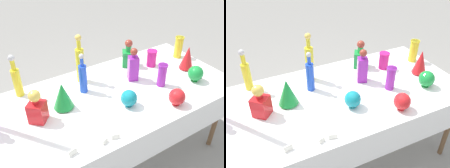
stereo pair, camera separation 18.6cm
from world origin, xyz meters
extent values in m
plane|color=gray|center=(0.00, 0.00, 0.00)|extent=(40.00, 40.00, 0.00)
cube|color=white|center=(0.00, 0.00, 0.74)|extent=(2.06, 0.97, 0.03)
cube|color=white|center=(0.00, -0.49, 0.62)|extent=(2.06, 0.01, 0.27)
cylinder|color=brown|center=(0.93, -0.38, 0.36)|extent=(0.04, 0.04, 0.73)
cylinder|color=brown|center=(0.93, 0.38, 0.36)|extent=(0.04, 0.04, 0.73)
cylinder|color=yellow|center=(-0.12, 0.31, 0.91)|extent=(0.07, 0.07, 0.30)
cylinder|color=yellow|center=(-0.12, 0.31, 1.10)|extent=(0.03, 0.03, 0.08)
sphere|color=gold|center=(-0.12, 0.31, 1.16)|extent=(0.05, 0.05, 0.05)
cylinder|color=blue|center=(-0.17, 0.16, 0.88)|extent=(0.06, 0.06, 0.24)
cylinder|color=blue|center=(-0.17, 0.16, 1.03)|extent=(0.03, 0.03, 0.07)
sphere|color=#B2B2B7|center=(-0.17, 0.16, 1.08)|extent=(0.04, 0.04, 0.04)
cylinder|color=yellow|center=(-0.62, 0.39, 0.87)|extent=(0.06, 0.06, 0.23)
cylinder|color=yellow|center=(-0.62, 0.39, 1.03)|extent=(0.03, 0.03, 0.09)
sphere|color=#B2B2B7|center=(-0.62, 0.39, 1.09)|extent=(0.05, 0.05, 0.05)
cube|color=purple|center=(0.27, 0.09, 0.87)|extent=(0.11, 0.11, 0.22)
cylinder|color=purple|center=(0.27, 0.09, 0.99)|extent=(0.03, 0.03, 0.03)
sphere|color=maroon|center=(0.27, 0.09, 1.03)|extent=(0.06, 0.06, 0.06)
cube|color=#198C38|center=(0.38, 0.31, 0.83)|extent=(0.15, 0.15, 0.15)
cylinder|color=#198C38|center=(0.38, 0.31, 0.94)|extent=(0.05, 0.05, 0.06)
sphere|color=maroon|center=(0.38, 0.31, 0.99)|extent=(0.07, 0.07, 0.07)
cube|color=red|center=(-0.59, 0.02, 0.83)|extent=(0.15, 0.15, 0.15)
cylinder|color=red|center=(-0.59, 0.02, 0.93)|extent=(0.05, 0.05, 0.04)
sphere|color=gold|center=(-0.59, 0.02, 0.97)|extent=(0.08, 0.08, 0.08)
cylinder|color=#C61972|center=(0.56, 0.19, 0.84)|extent=(0.09, 0.09, 0.16)
cylinder|color=#C61972|center=(0.56, 0.19, 0.91)|extent=(0.10, 0.10, 0.01)
cylinder|color=purple|center=(0.42, -0.11, 0.86)|extent=(0.07, 0.07, 0.20)
cylinder|color=purple|center=(0.42, -0.11, 0.95)|extent=(0.08, 0.08, 0.01)
cylinder|color=yellow|center=(0.90, 0.19, 0.87)|extent=(0.08, 0.08, 0.21)
cylinder|color=yellow|center=(0.90, 0.19, 0.97)|extent=(0.09, 0.09, 0.01)
cylinder|color=#198C38|center=(-0.39, 0.05, 0.77)|extent=(0.08, 0.08, 0.01)
cone|color=#198C38|center=(-0.39, 0.05, 0.87)|extent=(0.15, 0.15, 0.20)
cylinder|color=red|center=(0.80, -0.02, 0.77)|extent=(0.08, 0.08, 0.01)
cone|color=red|center=(0.80, -0.02, 0.88)|extent=(0.13, 0.13, 0.21)
cylinder|color=#198C38|center=(0.71, -0.21, 0.76)|extent=(0.06, 0.06, 0.01)
sphere|color=#198C38|center=(0.71, -0.21, 0.83)|extent=(0.13, 0.13, 0.13)
cylinder|color=red|center=(0.34, -0.36, 0.76)|extent=(0.06, 0.06, 0.01)
sphere|color=red|center=(0.34, -0.36, 0.83)|extent=(0.13, 0.13, 0.13)
cylinder|color=teal|center=(0.03, -0.19, 0.76)|extent=(0.06, 0.06, 0.01)
sphere|color=teal|center=(0.03, -0.19, 0.83)|extent=(0.12, 0.12, 0.12)
cube|color=white|center=(-0.31, -0.41, 0.78)|extent=(0.05, 0.02, 0.03)
cube|color=white|center=(-0.24, -0.42, 0.78)|extent=(0.06, 0.03, 0.03)
cube|color=white|center=(-0.52, -0.39, 0.78)|extent=(0.06, 0.02, 0.04)
camera|label=1|loc=(-0.86, -1.35, 1.94)|focal=40.00mm
camera|label=2|loc=(-0.69, -1.44, 1.94)|focal=40.00mm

